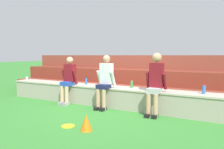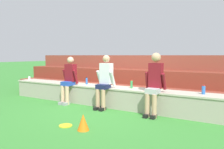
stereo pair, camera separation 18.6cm
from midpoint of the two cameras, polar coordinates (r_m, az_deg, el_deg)
The scene contains 13 objects.
ground_plane at distance 6.04m, azimuth -1.43°, elevation -8.70°, with size 80.00×80.00×0.00m, color #388433.
stone_seating_wall at distance 6.23m, azimuth 0.02°, elevation -5.52°, with size 7.14×0.63×0.55m.
brick_bleachers at distance 7.69m, azimuth 6.51°, elevation -1.53°, with size 9.03×2.05×1.44m.
person_far_left at distance 6.59m, azimuth -10.41°, elevation -1.10°, with size 0.49×0.52×1.39m.
person_left_of_center at distance 5.87m, azimuth -1.05°, elevation -1.49°, with size 0.50×0.55×1.44m.
person_center at distance 5.29m, azimuth 11.99°, elevation -1.88°, with size 0.50×0.58×1.50m.
water_bottle_mid_left at distance 5.41m, azimuth 23.68°, elevation -3.70°, with size 0.08×0.08×0.21m.
water_bottle_center_gap at distance 6.29m, azimuth -2.19°, elevation -2.00°, with size 0.07×0.07×0.23m.
water_bottle_near_left at distance 6.67m, azimuth -5.84°, elevation -1.69°, with size 0.06×0.06×0.22m.
water_bottle_near_right at distance 5.88m, azimuth 6.02°, elevation -2.56°, with size 0.06×0.06×0.22m.
plastic_cup_middle at distance 8.41m, azimuth -20.18°, elevation -0.87°, with size 0.08×0.08×0.12m, color white.
frisbee at distance 4.63m, azimuth -10.87°, elevation -12.97°, with size 0.27×0.27×0.02m, color yellow.
sports_cone at distance 4.30m, azimuth -6.28°, elevation -12.29°, with size 0.23×0.23×0.31m, color orange.
Camera 2 is at (3.20, -4.93, 1.44)m, focal length 35.03 mm.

